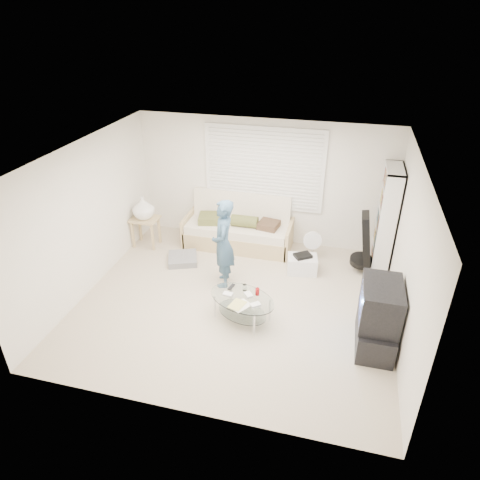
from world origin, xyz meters
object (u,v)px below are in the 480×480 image
(tv_unit, at_px, (378,317))
(futon_sofa, at_px, (238,230))
(coffee_table, at_px, (242,302))
(bookshelf, at_px, (386,219))

(tv_unit, bearing_deg, futon_sofa, 138.00)
(tv_unit, xyz_separation_m, coffee_table, (-1.97, 0.10, -0.18))
(tv_unit, height_order, coffee_table, tv_unit)
(futon_sofa, distance_m, coffee_table, 2.35)
(bookshelf, height_order, coffee_table, bookshelf)
(futon_sofa, distance_m, bookshelf, 2.81)
(futon_sofa, xyz_separation_m, bookshelf, (2.74, -0.12, 0.62))
(tv_unit, bearing_deg, bookshelf, 86.80)
(bookshelf, relative_size, tv_unit, 1.86)
(futon_sofa, bearing_deg, tv_unit, -42.00)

